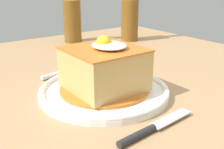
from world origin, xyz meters
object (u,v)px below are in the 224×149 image
(beer_bottle_amber, at_px, (72,15))
(beer_bottle_amber_far, at_px, (130,14))
(main_plate, at_px, (104,90))
(knife, at_px, (148,130))
(fork, at_px, (62,73))

(beer_bottle_amber, relative_size, beer_bottle_amber_far, 1.00)
(main_plate, relative_size, beer_bottle_amber_far, 1.01)
(main_plate, bearing_deg, knife, -11.18)
(knife, bearing_deg, beer_bottle_amber_far, 142.75)
(beer_bottle_amber_far, bearing_deg, main_plate, -45.47)
(beer_bottle_amber_far, bearing_deg, knife, -37.25)
(fork, distance_m, knife, 0.33)
(knife, relative_size, beer_bottle_amber, 0.62)
(beer_bottle_amber, bearing_deg, beer_bottle_amber_far, 60.25)
(fork, relative_size, beer_bottle_amber, 0.53)
(fork, relative_size, knife, 0.86)
(main_plate, distance_m, fork, 0.16)
(main_plate, relative_size, beer_bottle_amber, 1.01)
(knife, relative_size, beer_bottle_amber_far, 0.62)
(beer_bottle_amber_far, bearing_deg, fork, -62.28)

